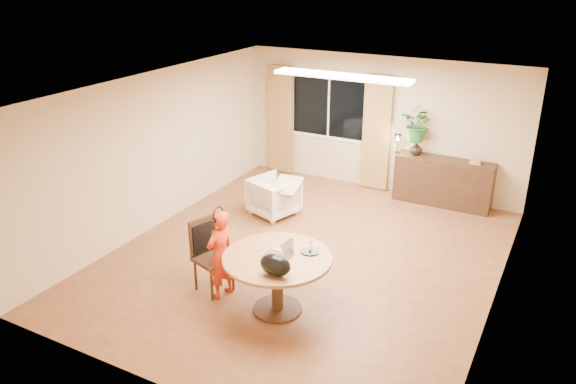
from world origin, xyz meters
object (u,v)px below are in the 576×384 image
Objects in this scene: dining_table at (277,268)px; child at (220,254)px; dining_chair at (213,257)px; armchair at (274,196)px; sideboard at (443,182)px.

child is at bearing -176.88° from dining_table.
dining_table is at bearing 16.76° from dining_chair.
child is 2.73m from armchair.
dining_table is 0.78× the size of sideboard.
child reaches higher than dining_table.
sideboard is at bearing -125.41° from armchair.
dining_table is 1.83× the size of armchair.
sideboard is (2.02, 4.43, -0.07)m from dining_chair.
child reaches higher than sideboard.
dining_chair is at bearing 179.04° from dining_table.
armchair is at bearing 120.11° from dining_table.
dining_table is 4.56m from sideboard.
sideboard is at bearing 168.02° from child.
armchair is (-0.50, 2.57, -0.17)m from dining_chair.
child is at bearing -3.14° from dining_chair.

